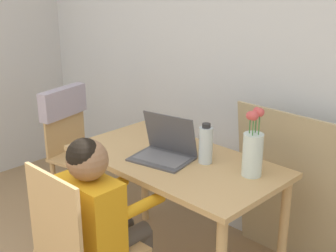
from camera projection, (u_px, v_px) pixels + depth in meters
The scene contains 9 objects.
wall_back at pixel (279, 48), 2.63m from camera, with size 6.40×0.05×2.50m.
dining_table at pixel (175, 175), 2.56m from camera, with size 1.18×0.63×0.70m.
chair_occupied at pixel (80, 251), 2.16m from camera, with size 0.40×0.40×0.87m.
chair_spare at pixel (72, 130), 3.29m from camera, with size 0.51×0.48×0.88m.
person_seated at pixel (99, 208), 2.18m from camera, with size 0.32×0.43×0.99m.
laptop at pixel (165, 148), 2.52m from camera, with size 0.35×0.30×0.24m.
flower_vase at pixel (253, 150), 2.29m from camera, with size 0.10×0.10×0.35m.
water_bottle at pixel (206, 144), 2.44m from camera, with size 0.07×0.07×0.22m.
cardboard_panel at pixel (305, 196), 2.60m from camera, with size 0.88×0.15×0.95m.
Camera 1 is at (1.39, -0.10, 1.71)m, focal length 50.00 mm.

